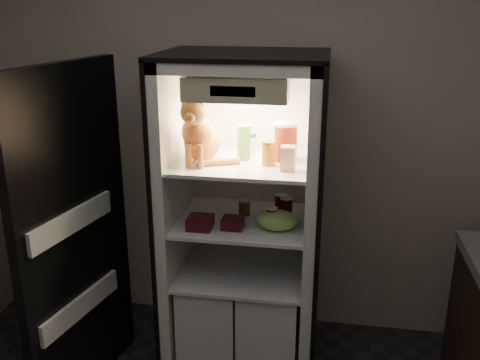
# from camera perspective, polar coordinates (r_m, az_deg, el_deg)

# --- Properties ---
(room_shell) EXTENTS (3.60, 3.60, 3.60)m
(room_shell) POSITION_cam_1_polar(r_m,az_deg,el_deg) (1.63, -7.33, 0.17)
(room_shell) COLOR white
(room_shell) RESTS_ON floor
(refrigerator) EXTENTS (0.90, 0.72, 1.88)m
(refrigerator) POSITION_cam_1_polar(r_m,az_deg,el_deg) (3.19, 0.47, -6.18)
(refrigerator) COLOR white
(refrigerator) RESTS_ON floor
(fridge_door) EXTENTS (0.23, 0.86, 1.85)m
(fridge_door) POSITION_cam_1_polar(r_m,az_deg,el_deg) (3.01, -17.19, -6.15)
(fridge_door) COLOR black
(fridge_door) RESTS_ON floor
(tabby_cat) EXTENTS (0.33, 0.37, 0.40)m
(tabby_cat) POSITION_cam_1_polar(r_m,az_deg,el_deg) (2.90, -4.32, 4.72)
(tabby_cat) COLOR #BE4F18
(tabby_cat) RESTS_ON refrigerator
(parmesan_shaker) EXTENTS (0.08, 0.08, 0.19)m
(parmesan_shaker) POSITION_cam_1_polar(r_m,az_deg,el_deg) (2.95, 0.42, 4.02)
(parmesan_shaker) COLOR green
(parmesan_shaker) RESTS_ON refrigerator
(mayo_tub) EXTENTS (0.08, 0.08, 0.12)m
(mayo_tub) POSITION_cam_1_polar(r_m,az_deg,el_deg) (3.09, 0.98, 3.96)
(mayo_tub) COLOR white
(mayo_tub) RESTS_ON refrigerator
(salsa_jar) EXTENTS (0.08, 0.08, 0.13)m
(salsa_jar) POSITION_cam_1_polar(r_m,az_deg,el_deg) (2.86, 3.09, 2.87)
(salsa_jar) COLOR maroon
(salsa_jar) RESTS_ON refrigerator
(pepper_jar) EXTENTS (0.13, 0.13, 0.21)m
(pepper_jar) POSITION_cam_1_polar(r_m,az_deg,el_deg) (2.94, 4.89, 4.11)
(pepper_jar) COLOR #A12B15
(pepper_jar) RESTS_ON refrigerator
(cream_carton) EXTENTS (0.08, 0.08, 0.13)m
(cream_carton) POSITION_cam_1_polar(r_m,az_deg,el_deg) (2.78, 5.13, 2.32)
(cream_carton) COLOR white
(cream_carton) RESTS_ON refrigerator
(soda_can_a) EXTENTS (0.07, 0.07, 0.13)m
(soda_can_a) POSITION_cam_1_polar(r_m,az_deg,el_deg) (3.10, 4.39, -2.70)
(soda_can_a) COLOR black
(soda_can_a) RESTS_ON refrigerator
(soda_can_b) EXTENTS (0.07, 0.07, 0.13)m
(soda_can_b) POSITION_cam_1_polar(r_m,az_deg,el_deg) (3.06, 4.93, -3.07)
(soda_can_b) COLOR black
(soda_can_b) RESTS_ON refrigerator
(soda_can_c) EXTENTS (0.07, 0.07, 0.12)m
(soda_can_c) POSITION_cam_1_polar(r_m,az_deg,el_deg) (2.93, 3.42, -4.11)
(soda_can_c) COLOR black
(soda_can_c) RESTS_ON refrigerator
(condiment_jar) EXTENTS (0.07, 0.07, 0.09)m
(condiment_jar) POSITION_cam_1_polar(r_m,az_deg,el_deg) (3.12, 0.46, -2.90)
(condiment_jar) COLOR #563218
(condiment_jar) RESTS_ON refrigerator
(grape_bag) EXTENTS (0.22, 0.16, 0.11)m
(grape_bag) POSITION_cam_1_polar(r_m,az_deg,el_deg) (2.92, 4.01, -4.30)
(grape_bag) COLOR #85BA56
(grape_bag) RESTS_ON refrigerator
(berry_box_left) EXTENTS (0.13, 0.13, 0.07)m
(berry_box_left) POSITION_cam_1_polar(r_m,az_deg,el_deg) (2.95, -4.27, -4.55)
(berry_box_left) COLOR #530D1C
(berry_box_left) RESTS_ON refrigerator
(berry_box_right) EXTENTS (0.12, 0.12, 0.06)m
(berry_box_right) POSITION_cam_1_polar(r_m,az_deg,el_deg) (2.95, -0.79, -4.60)
(berry_box_right) COLOR #530D1C
(berry_box_right) RESTS_ON refrigerator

